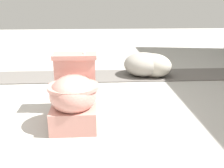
% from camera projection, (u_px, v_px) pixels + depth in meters
% --- Properties ---
extents(ground_plane, '(14.00, 14.00, 0.00)m').
position_uv_depth(ground_plane, '(43.00, 113.00, 2.27)').
color(ground_plane, '#A8A59E').
extents(gravel_strip, '(0.56, 8.00, 0.01)m').
position_uv_depth(gravel_strip, '(99.00, 76.00, 3.37)').
color(gravel_strip, '#605B56').
rests_on(gravel_strip, ground).
extents(toilet, '(0.63, 0.39, 0.52)m').
position_uv_depth(toilet, '(74.00, 94.00, 2.08)').
color(toilet, tan).
rests_on(toilet, ground).
extents(boulder_near, '(0.62, 0.62, 0.30)m').
position_uv_depth(boulder_near, '(143.00, 64.00, 3.36)').
color(boulder_near, gray).
rests_on(boulder_near, ground).
extents(boulder_far, '(0.59, 0.58, 0.29)m').
position_uv_depth(boulder_far, '(154.00, 65.00, 3.32)').
color(boulder_far, '#ADA899').
rests_on(boulder_far, ground).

